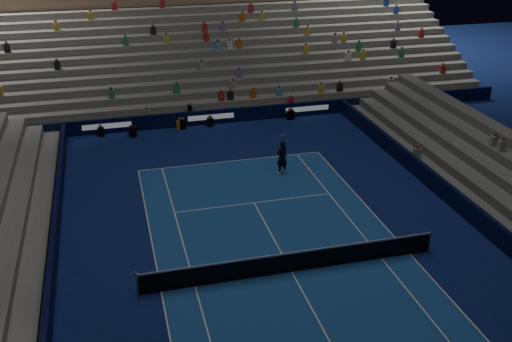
{
  "coord_description": "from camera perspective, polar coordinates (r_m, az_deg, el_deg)",
  "views": [
    {
      "loc": [
        -6.73,
        -19.93,
        14.44
      ],
      "look_at": [
        0.0,
        6.0,
        2.0
      ],
      "focal_mm": 41.83,
      "sensor_mm": 36.0,
      "label": 1
    }
  ],
  "objects": [
    {
      "name": "tennis_net",
      "position": [
        25.23,
        3.46,
        -8.67
      ],
      "size": [
        12.9,
        0.1,
        1.1
      ],
      "color": "#B2B2B7",
      "rests_on": "ground"
    },
    {
      "name": "sponsor_barrier_west",
      "position": [
        24.5,
        -19.16,
        -11.38
      ],
      "size": [
        0.25,
        37.0,
        1.0
      ],
      "primitive_type": "cube",
      "color": "black",
      "rests_on": "ground"
    },
    {
      "name": "sponsor_barrier_far",
      "position": [
        41.43,
        -4.36,
        5.17
      ],
      "size": [
        44.0,
        0.25,
        1.0
      ],
      "primitive_type": "cube",
      "color": "black",
      "rests_on": "ground"
    },
    {
      "name": "tennis_player",
      "position": [
        33.65,
        2.49,
        1.31
      ],
      "size": [
        0.83,
        0.68,
        1.97
      ],
      "primitive_type": "imported",
      "rotation": [
        0.0,
        0.0,
        3.48
      ],
      "color": "black",
      "rests_on": "ground"
    },
    {
      "name": "broadcast_camera",
      "position": [
        40.07,
        -11.68,
        3.75
      ],
      "size": [
        0.58,
        0.98,
        0.63
      ],
      "color": "black",
      "rests_on": "ground"
    },
    {
      "name": "ground",
      "position": [
        25.51,
        3.43,
        -9.61
      ],
      "size": [
        90.0,
        90.0,
        0.0
      ],
      "primitive_type": "plane",
      "color": "#0D1951",
      "rests_on": "ground"
    },
    {
      "name": "sponsor_barrier_east",
      "position": [
        29.35,
        21.9,
        -5.44
      ],
      "size": [
        0.25,
        37.0,
        1.0
      ],
      "primitive_type": "cube",
      "color": "black",
      "rests_on": "ground"
    },
    {
      "name": "court_surface",
      "position": [
        25.51,
        3.43,
        -9.6
      ],
      "size": [
        10.97,
        23.77,
        0.01
      ],
      "primitive_type": "cube",
      "color": "#19488E",
      "rests_on": "ground"
    },
    {
      "name": "grandstand_main",
      "position": [
        49.55,
        -6.51,
        11.85
      ],
      "size": [
        44.0,
        15.2,
        11.2
      ],
      "color": "slate",
      "rests_on": "ground"
    }
  ]
}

